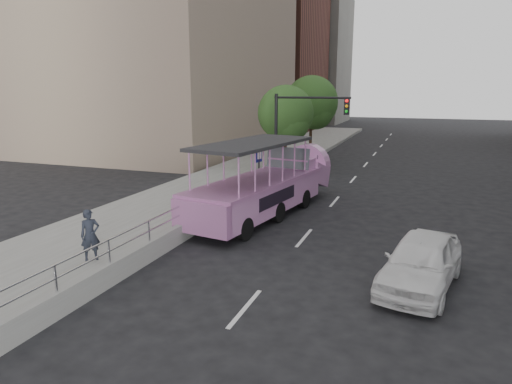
% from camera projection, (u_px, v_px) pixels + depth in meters
% --- Properties ---
extents(ground, '(160.00, 160.00, 0.00)m').
position_uv_depth(ground, '(239.00, 274.00, 13.80)').
color(ground, black).
extents(sidewalk, '(5.50, 80.00, 0.30)m').
position_uv_depth(sidewalk, '(212.00, 188.00, 24.86)').
color(sidewalk, '#9B9B96').
rests_on(sidewalk, ground).
extents(kerb_wall, '(0.24, 30.00, 0.36)m').
position_uv_depth(kerb_wall, '(181.00, 229.00, 16.59)').
color(kerb_wall, '#9A9B96').
rests_on(kerb_wall, sidewalk).
extents(guardrail, '(0.07, 22.00, 0.71)m').
position_uv_depth(guardrail, '(180.00, 212.00, 16.44)').
color(guardrail, silver).
rests_on(guardrail, kerb_wall).
extents(duck_boat, '(3.98, 10.27, 3.33)m').
position_uv_depth(duck_boat, '(268.00, 186.00, 20.37)').
color(duck_boat, black).
rests_on(duck_boat, ground).
extents(car, '(2.58, 4.66, 1.50)m').
position_uv_depth(car, '(421.00, 262.00, 12.75)').
color(car, white).
rests_on(car, ground).
extents(pedestrian_near, '(0.66, 0.70, 1.61)m').
position_uv_depth(pedestrian_near, '(90.00, 235.00, 13.93)').
color(pedestrian_near, '#212630').
rests_on(pedestrian_near, sidewalk).
extents(parking_sign, '(0.14, 0.58, 2.61)m').
position_uv_depth(parking_sign, '(259.00, 164.00, 23.60)').
color(parking_sign, black).
rests_on(parking_sign, ground).
extents(traffic_signal, '(4.20, 0.32, 5.20)m').
position_uv_depth(traffic_signal, '(297.00, 125.00, 25.03)').
color(traffic_signal, black).
rests_on(traffic_signal, ground).
extents(street_tree_near, '(3.52, 3.52, 5.72)m').
position_uv_depth(street_tree_near, '(287.00, 115.00, 28.63)').
color(street_tree_near, '#3C291B').
rests_on(street_tree_near, ground).
extents(street_tree_far, '(3.97, 3.97, 6.45)m').
position_uv_depth(street_tree_far, '(312.00, 105.00, 33.94)').
color(street_tree_far, '#3C291B').
rests_on(street_tree_far, ground).
extents(midrise_brick, '(18.00, 16.00, 26.00)m').
position_uv_depth(midrise_brick, '(251.00, 31.00, 60.90)').
color(midrise_brick, brown).
rests_on(midrise_brick, ground).
extents(midrise_stone_b, '(16.00, 14.00, 20.00)m').
position_uv_depth(midrise_stone_b, '(297.00, 60.00, 75.51)').
color(midrise_stone_b, gray).
rests_on(midrise_stone_b, ground).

